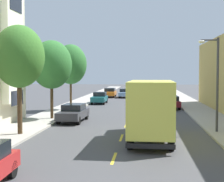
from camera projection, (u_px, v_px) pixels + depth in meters
name	position (u px, v px, depth m)	size (l,w,h in m)	color
ground_plane	(132.00, 108.00, 38.44)	(160.00, 160.00, 0.00)	#424244
sidewalk_left	(67.00, 108.00, 37.14)	(3.20, 120.00, 0.14)	#A39E93
sidewalk_right	(198.00, 110.00, 35.76)	(3.20, 120.00, 0.14)	#A39E93
lane_centerline_dashes	(130.00, 113.00, 32.97)	(0.14, 47.20, 0.01)	yellow
street_tree_second	(19.00, 57.00, 20.89)	(3.18, 3.18, 6.81)	#47331E
street_tree_third	(51.00, 65.00, 28.18)	(3.43, 3.43, 6.57)	#47331E
street_tree_farthest	(71.00, 64.00, 35.44)	(3.40, 3.40, 6.85)	#47331E
street_lamp	(215.00, 77.00, 21.72)	(1.35, 0.28, 6.10)	#38383D
delivery_box_truck	(151.00, 107.00, 19.69)	(2.60, 7.98, 3.51)	#D8D84C
parked_wagon_orange	(110.00, 92.00, 55.47)	(1.83, 4.70, 1.50)	orange
parked_sedan_charcoal	(73.00, 113.00, 27.32)	(1.93, 4.55, 1.43)	#333338
parked_hatchback_teal	(100.00, 98.00, 43.52)	(1.80, 4.03, 1.50)	#195B60
parked_pickup_champagne	(166.00, 95.00, 47.10)	(2.10, 5.34, 1.73)	tan
parked_sedan_burgundy	(171.00, 102.00, 37.54)	(1.91, 4.54, 1.43)	maroon
moving_sky_sedan	(125.00, 93.00, 54.51)	(1.80, 4.50, 1.43)	#7A9EC6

